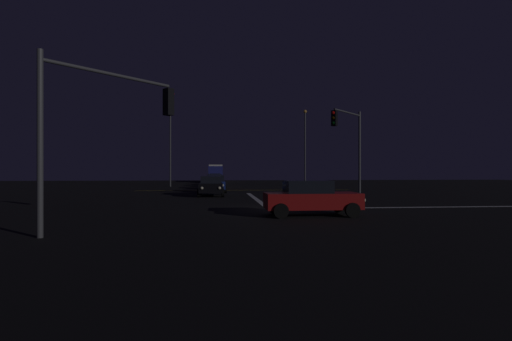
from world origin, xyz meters
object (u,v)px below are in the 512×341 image
sedan_white (215,180)px  streetlamp_left_far (170,144)px  streetlamp_right_far (305,143)px  sedan_blue (215,184)px  sedan_red_crossing (311,198)px  box_truck (216,172)px  traffic_signal_sw (107,114)px  traffic_signal_ne (350,137)px  sedan_black (211,186)px  sedan_silver (213,179)px  sedan_gray (215,178)px  sedan_orange (215,182)px

sedan_white → streetlamp_left_far: size_ratio=0.46×
streetlamp_right_far → sedan_blue: bearing=-131.2°
sedan_white → sedan_red_crossing: 31.99m
box_truck → streetlamp_right_far: 23.33m
sedan_red_crossing → streetlamp_left_far: bearing=107.4°
box_truck → traffic_signal_sw: 55.54m
traffic_signal_ne → streetlamp_right_far: size_ratio=0.65×
sedan_red_crossing → traffic_signal_ne: 11.92m
sedan_black → traffic_signal_sw: size_ratio=0.77×
sedan_silver → sedan_gray: (0.23, 6.78, 0.00)m
traffic_signal_ne → sedan_black: bearing=158.7°
sedan_black → box_truck: (0.13, 38.23, 0.91)m
sedan_silver → traffic_signal_sw: size_ratio=0.77×
traffic_signal_ne → sedan_orange: bearing=122.5°
traffic_signal_sw → streetlamp_right_far: 38.79m
sedan_orange → box_truck: (-0.09, 26.77, 0.91)m
sedan_white → sedan_silver: size_ratio=1.00×
sedan_gray → streetlamp_right_far: streetlamp_right_far is taller
sedan_orange → box_truck: box_truck is taller
sedan_gray → streetlamp_right_far: (11.80, -12.71, 4.90)m
sedan_gray → sedan_white: bearing=-89.7°
sedan_blue → traffic_signal_sw: traffic_signal_sw is taller
box_truck → sedan_red_crossing: box_truck is taller
streetlamp_right_far → traffic_signal_ne: bearing=-94.8°
sedan_white → traffic_signal_sw: (-3.44, -34.92, 3.15)m
sedan_gray → sedan_red_crossing: bearing=-84.2°
sedan_gray → sedan_blue: bearing=-89.6°
sedan_black → sedan_orange: 11.46m
sedan_orange → streetlamp_left_far: bearing=128.9°
sedan_blue → sedan_gray: 25.98m
sedan_red_crossing → streetlamp_left_far: streetlamp_left_far is taller
streetlamp_right_far → sedan_gray: bearing=132.9°
sedan_white → box_truck: size_ratio=0.52×
sedan_blue → sedan_orange: bearing=90.7°
sedan_black → box_truck: 38.24m
streetlamp_left_far → sedan_white: bearing=-7.5°
sedan_white → traffic_signal_sw: traffic_signal_sw is taller
sedan_white → sedan_gray: bearing=90.3°
sedan_black → sedan_red_crossing: 14.69m
sedan_blue → sedan_white: bearing=90.5°
streetlamp_right_far → box_truck: bearing=120.8°
sedan_blue → traffic_signal_ne: (9.71, -9.13, 3.66)m
sedan_blue → sedan_white: (-0.11, 12.52, 0.00)m
sedan_black → traffic_signal_sw: (-3.25, -17.17, 3.15)m
box_truck → sedan_gray: bearing=-90.2°
sedan_silver → traffic_signal_ne: 30.31m
box_truck → streetlamp_right_far: bearing=-59.2°
streetlamp_right_far → sedan_silver: bearing=153.7°
box_truck → sedan_red_crossing: 52.36m
sedan_orange → sedan_gray: (-0.11, 19.74, 0.00)m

